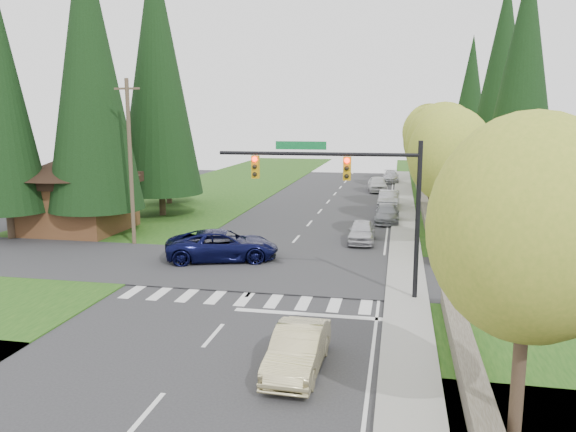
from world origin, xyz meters
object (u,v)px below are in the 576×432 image
(parked_car_b, at_px, (387,214))
(parked_car_e, at_px, (391,177))
(suv_navy, at_px, (222,245))
(sedan_champagne, at_px, (298,349))
(parked_car_a, at_px, (362,232))
(parked_car_d, at_px, (378,184))
(parked_car_c, at_px, (389,200))

(parked_car_b, height_order, parked_car_e, parked_car_e)
(suv_navy, relative_size, parked_car_e, 1.30)
(suv_navy, height_order, parked_car_e, suv_navy)
(sedan_champagne, bearing_deg, parked_car_a, 89.15)
(parked_car_d, relative_size, parked_car_e, 1.02)
(parked_car_c, height_order, parked_car_e, parked_car_c)
(sedan_champagne, bearing_deg, suv_navy, 118.53)
(sedan_champagne, relative_size, parked_car_c, 0.90)
(parked_car_b, bearing_deg, parked_car_d, 94.49)
(suv_navy, height_order, parked_car_a, suv_navy)
(parked_car_a, distance_m, parked_car_b, 7.30)
(parked_car_b, relative_size, parked_car_c, 0.94)
(parked_car_a, bearing_deg, parked_car_c, 83.16)
(parked_car_b, xyz_separation_m, parked_car_c, (-0.02, 6.47, 0.13))
(parked_car_d, distance_m, parked_car_e, 8.99)
(sedan_champagne, bearing_deg, parked_car_c, 87.62)
(parked_car_d, bearing_deg, parked_car_c, -89.21)
(sedan_champagne, distance_m, suv_navy, 14.11)
(suv_navy, bearing_deg, parked_car_e, -28.85)
(parked_car_d, bearing_deg, parked_car_e, 75.97)
(parked_car_a, relative_size, parked_car_d, 0.85)
(suv_navy, relative_size, parked_car_c, 1.30)
(suv_navy, bearing_deg, sedan_champagne, -169.76)
(parked_car_d, xyz_separation_m, parked_car_e, (1.21, 8.91, -0.13))
(parked_car_a, bearing_deg, suv_navy, -141.01)
(parked_car_d, bearing_deg, suv_navy, -109.40)
(sedan_champagne, relative_size, parked_car_e, 0.90)
(sedan_champagne, relative_size, parked_car_b, 0.96)
(suv_navy, height_order, parked_car_b, suv_navy)
(parked_car_b, bearing_deg, parked_car_c, 90.09)
(suv_navy, distance_m, parked_car_a, 9.35)
(parked_car_a, bearing_deg, parked_car_b, 77.90)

